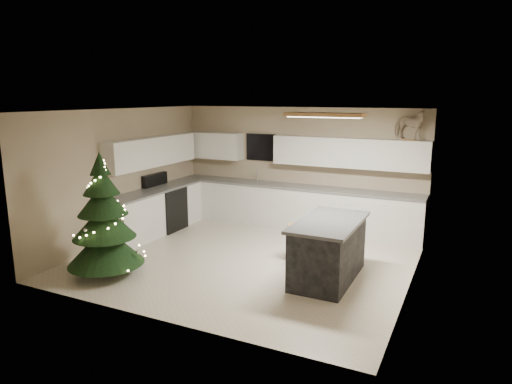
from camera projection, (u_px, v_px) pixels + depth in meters
ground_plane at (247, 259)px, 8.09m from camera, size 5.50×5.50×0.00m
room_shell at (248, 161)px, 7.72m from camera, size 5.52×5.02×2.61m
cabinetry at (244, 195)px, 9.77m from camera, size 5.50×3.20×2.00m
island at (328, 250)px, 7.13m from camera, size 0.90×1.70×0.95m
bar_stool at (297, 233)px, 7.97m from camera, size 0.33×0.33×0.64m
christmas_tree at (104, 225)px, 7.25m from camera, size 1.25×1.20×1.99m
toddler at (301, 244)px, 7.66m from camera, size 0.34×0.29×0.78m
rocking_horse at (409, 124)px, 8.69m from camera, size 0.72×0.49×0.58m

